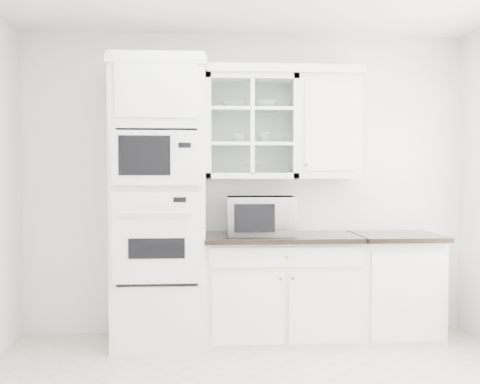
{
  "coord_description": "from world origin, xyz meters",
  "views": [
    {
      "loc": [
        -0.36,
        -3.11,
        1.45
      ],
      "look_at": [
        -0.1,
        1.05,
        1.3
      ],
      "focal_mm": 40.0,
      "sensor_mm": 36.0,
      "label": 1
    }
  ],
  "objects": [
    {
      "name": "cup_a",
      "position": [
        -0.07,
        1.58,
        1.75
      ],
      "size": [
        0.13,
        0.13,
        0.08
      ],
      "primitive_type": "imported",
      "rotation": [
        0.0,
        0.0,
        -0.23
      ],
      "color": "white",
      "rests_on": "upper_cabinet_glass"
    },
    {
      "name": "oven_column",
      "position": [
        -0.75,
        1.42,
        1.2
      ],
      "size": [
        0.76,
        0.68,
        2.4
      ],
      "color": "white",
      "rests_on": "ground"
    },
    {
      "name": "crown_molding",
      "position": [
        -0.07,
        1.56,
        2.33
      ],
      "size": [
        2.14,
        0.38,
        0.07
      ],
      "primitive_type": "cube",
      "color": "white",
      "rests_on": "room_shell"
    },
    {
      "name": "countertop_microwave",
      "position": [
        0.1,
        1.41,
        1.08
      ],
      "size": [
        0.58,
        0.49,
        0.33
      ],
      "primitive_type": "imported",
      "rotation": [
        0.0,
        0.0,
        3.11
      ],
      "color": "white",
      "rests_on": "base_cabinet_run"
    },
    {
      "name": "room_shell",
      "position": [
        0.0,
        0.43,
        1.78
      ],
      "size": [
        4.0,
        3.5,
        2.7
      ],
      "color": "white",
      "rests_on": "ground"
    },
    {
      "name": "extra_base_cabinet",
      "position": [
        1.28,
        1.45,
        0.46
      ],
      "size": [
        0.72,
        0.67,
        0.92
      ],
      "color": "white",
      "rests_on": "ground"
    },
    {
      "name": "base_cabinet_run",
      "position": [
        0.28,
        1.45,
        0.46
      ],
      "size": [
        1.32,
        0.67,
        0.92
      ],
      "color": "white",
      "rests_on": "ground"
    },
    {
      "name": "cup_b",
      "position": [
        0.15,
        1.59,
        1.76
      ],
      "size": [
        0.11,
        0.11,
        0.1
      ],
      "primitive_type": "imported",
      "rotation": [
        0.0,
        0.0,
        -0.08
      ],
      "color": "white",
      "rests_on": "upper_cabinet_glass"
    },
    {
      "name": "bowl_a",
      "position": [
        -0.12,
        1.57,
        2.04
      ],
      "size": [
        0.24,
        0.24,
        0.05
      ],
      "primitive_type": "imported",
      "rotation": [
        0.0,
        0.0,
        -0.1
      ],
      "color": "white",
      "rests_on": "upper_cabinet_glass"
    },
    {
      "name": "upper_cabinet_solid",
      "position": [
        0.71,
        1.58,
        1.85
      ],
      "size": [
        0.55,
        0.33,
        0.9
      ],
      "primitive_type": "cube",
      "color": "white",
      "rests_on": "room_shell"
    },
    {
      "name": "bowl_b",
      "position": [
        0.16,
        1.59,
        2.04
      ],
      "size": [
        0.25,
        0.25,
        0.07
      ],
      "primitive_type": "imported",
      "rotation": [
        0.0,
        0.0,
        0.11
      ],
      "color": "white",
      "rests_on": "upper_cabinet_glass"
    },
    {
      "name": "upper_cabinet_glass",
      "position": [
        0.03,
        1.58,
        1.85
      ],
      "size": [
        0.8,
        0.33,
        0.9
      ],
      "color": "white",
      "rests_on": "room_shell"
    }
  ]
}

